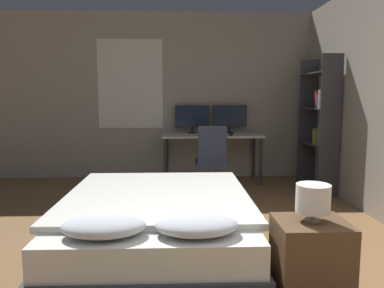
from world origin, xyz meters
TOP-DOWN VIEW (x-y plane):
  - wall_back at (-0.02, 4.36)m, footprint 12.00×0.08m
  - bed at (-0.63, 1.25)m, footprint 1.59×2.06m
  - nightstand at (0.44, 0.48)m, footprint 0.47×0.41m
  - bedside_lamp at (0.44, 0.48)m, footprint 0.22×0.22m
  - desk at (0.08, 3.97)m, footprint 1.54×0.65m
  - monitor_left at (-0.22, 4.19)m, footprint 0.55×0.16m
  - monitor_right at (0.39, 4.19)m, footprint 0.55×0.16m
  - keyboard at (0.08, 3.75)m, footprint 0.36×0.13m
  - computer_mouse at (0.35, 3.75)m, footprint 0.07×0.05m
  - office_chair at (0.01, 3.25)m, footprint 0.52×0.52m
  - bookshelf at (1.56, 3.32)m, footprint 0.28×0.89m

SIDE VIEW (x-z plane):
  - bed at x=-0.63m, z-range -0.04..0.54m
  - nightstand at x=0.44m, z-range 0.00..0.53m
  - office_chair at x=0.01m, z-range -0.11..0.84m
  - desk at x=0.08m, z-range 0.29..1.05m
  - bedside_lamp at x=0.44m, z-range 0.56..0.81m
  - keyboard at x=0.08m, z-range 0.76..0.77m
  - computer_mouse at x=0.35m, z-range 0.76..0.79m
  - monitor_left at x=-0.22m, z-range 0.79..1.24m
  - monitor_right at x=0.39m, z-range 0.79..1.24m
  - bookshelf at x=1.56m, z-range 0.08..1.98m
  - wall_back at x=-0.02m, z-range 0.00..2.70m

